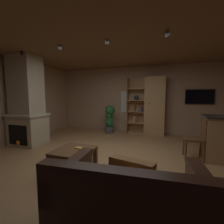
{
  "coord_description": "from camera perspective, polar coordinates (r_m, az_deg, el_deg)",
  "views": [
    {
      "loc": [
        1.19,
        -2.99,
        1.42
      ],
      "look_at": [
        0.0,
        0.4,
        1.05
      ],
      "focal_mm": 24.66,
      "sensor_mm": 36.0,
      "label": 1
    }
  ],
  "objects": [
    {
      "name": "floor",
      "position": [
        3.53,
        -2.27,
        -18.07
      ],
      "size": [
        6.34,
        6.03,
        0.02
      ],
      "primitive_type": "cube",
      "color": "#A37A4C",
      "rests_on": "ground"
    },
    {
      "name": "wall_back",
      "position": [
        6.16,
        8.21,
        4.51
      ],
      "size": [
        6.46,
        0.06,
        2.55
      ],
      "primitive_type": "cube",
      "color": "tan",
      "rests_on": "ground"
    },
    {
      "name": "ceiling",
      "position": [
        3.42,
        -2.46,
        25.4
      ],
      "size": [
        6.34,
        6.03,
        0.02
      ],
      "primitive_type": "cube",
      "color": "brown"
    },
    {
      "name": "window_pane_back",
      "position": [
        6.17,
        6.29,
        3.78
      ],
      "size": [
        0.65,
        0.01,
        0.82
      ],
      "primitive_type": "cube",
      "color": "white"
    },
    {
      "name": "stone_fireplace",
      "position": [
        5.1,
        -29.05,
        2.13
      ],
      "size": [
        1.03,
        0.78,
        2.55
      ],
      "color": "#BCAD8E",
      "rests_on": "ground"
    },
    {
      "name": "bookshelf_cabinet",
      "position": [
        5.8,
        14.66,
        1.99
      ],
      "size": [
        1.37,
        0.41,
        2.11
      ],
      "color": "tan",
      "rests_on": "ground"
    },
    {
      "name": "leather_couch",
      "position": [
        1.88,
        6.96,
        -30.85
      ],
      "size": [
        1.62,
        1.08,
        0.84
      ],
      "color": "#382116",
      "rests_on": "ground"
    },
    {
      "name": "coffee_table",
      "position": [
        3.01,
        -13.93,
        -14.87
      ],
      "size": [
        0.66,
        0.69,
        0.45
      ],
      "color": "brown",
      "rests_on": "ground"
    },
    {
      "name": "table_book_0",
      "position": [
        3.0,
        -12.15,
        -12.91
      ],
      "size": [
        0.14,
        0.1,
        0.02
      ],
      "primitive_type": "cube",
      "rotation": [
        0.0,
        0.0,
        -0.09
      ],
      "color": "gold",
      "rests_on": "coffee_table"
    },
    {
      "name": "dining_chair",
      "position": [
        3.97,
        29.3,
        -7.84
      ],
      "size": [
        0.44,
        0.44,
        0.92
      ],
      "color": "brown",
      "rests_on": "ground"
    },
    {
      "name": "potted_floor_plant",
      "position": [
        5.9,
        -0.91,
        -2.32
      ],
      "size": [
        0.39,
        0.38,
        1.07
      ],
      "color": "#4C4C51",
      "rests_on": "ground"
    },
    {
      "name": "wall_mounted_tv",
      "position": [
        6.07,
        29.68,
        4.92
      ],
      "size": [
        0.89,
        0.06,
        0.5
      ],
      "color": "black"
    },
    {
      "name": "track_light_spot_0",
      "position": [
        4.62,
        -30.5,
        18.37
      ],
      "size": [
        0.07,
        0.07,
        0.09
      ],
      "primitive_type": "cylinder",
      "color": "black"
    },
    {
      "name": "track_light_spot_1",
      "position": [
        3.85,
        -18.76,
        21.57
      ],
      "size": [
        0.07,
        0.07,
        0.09
      ],
      "primitive_type": "cylinder",
      "color": "black"
    },
    {
      "name": "track_light_spot_2",
      "position": [
        3.35,
        -1.82,
        24.36
      ],
      "size": [
        0.07,
        0.07,
        0.09
      ],
      "primitive_type": "cylinder",
      "color": "black"
    },
    {
      "name": "track_light_spot_3",
      "position": [
        3.15,
        19.88,
        25.23
      ],
      "size": [
        0.07,
        0.07,
        0.09
      ],
      "primitive_type": "cylinder",
      "color": "black"
    }
  ]
}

